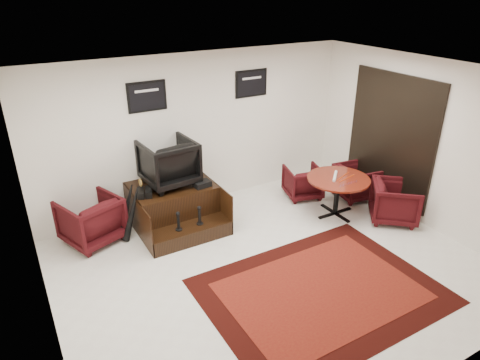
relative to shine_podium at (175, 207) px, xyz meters
name	(u,v)px	position (x,y,z in m)	size (l,w,h in m)	color
ground	(273,267)	(0.77, -1.91, -0.33)	(6.00, 6.00, 0.00)	white
room_shell	(297,147)	(1.18, -1.78, 1.45)	(6.02, 5.02, 2.81)	silver
area_rug	(321,291)	(1.03, -2.69, -0.32)	(3.13, 2.35, 0.01)	black
shine_podium	(175,207)	(0.00, 0.00, 0.00)	(1.39, 1.43, 0.72)	black
shine_chair	(168,160)	(0.00, 0.14, 0.81)	(0.83, 0.78, 0.86)	black
shoes_pair	(145,192)	(-0.52, -0.08, 0.44)	(0.31, 0.35, 0.11)	black
polish_kit	(202,184)	(0.43, -0.24, 0.43)	(0.28, 0.19, 0.10)	black
umbrella_black	(132,214)	(-0.78, -0.12, 0.14)	(0.35, 0.13, 0.94)	black
umbrella_hooked	(126,210)	(-0.82, 0.04, 0.14)	(0.35, 0.13, 0.93)	black
armchair_side	(91,218)	(-1.37, 0.16, 0.10)	(0.83, 0.77, 0.85)	black
meeting_table	(338,183)	(2.65, -1.13, 0.30)	(1.10, 1.10, 0.72)	#4B140A
table_chair_back	(303,181)	(2.57, -0.26, 0.01)	(0.66, 0.62, 0.68)	black
table_chair_window	(356,180)	(3.45, -0.80, 0.03)	(0.71, 0.66, 0.73)	black
table_chair_corner	(395,200)	(3.40, -1.80, 0.06)	(0.76, 0.71, 0.78)	black
paper_roll	(335,176)	(2.62, -1.08, 0.41)	(0.05, 0.05, 0.42)	silver
table_clutter	(346,179)	(2.74, -1.22, 0.39)	(0.56, 0.39, 0.01)	red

